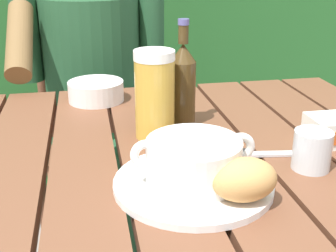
% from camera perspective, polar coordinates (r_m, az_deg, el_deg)
% --- Properties ---
extents(dining_table, '(1.17, 0.99, 0.78)m').
position_cam_1_polar(dining_table, '(0.86, -1.41, -10.90)').
color(dining_table, brown).
rests_on(dining_table, ground_plane).
extents(chair_near_diner, '(0.44, 0.42, 0.96)m').
position_cam_1_polar(chair_near_diner, '(1.78, -9.19, -0.71)').
color(chair_near_diner, brown).
rests_on(chair_near_diner, ground_plane).
extents(person_eating, '(0.48, 0.47, 1.21)m').
position_cam_1_polar(person_eating, '(1.51, -9.57, 4.92)').
color(person_eating, '#234F2E').
rests_on(person_eating, ground_plane).
extents(serving_plate, '(0.26, 0.26, 0.01)m').
position_cam_1_polar(serving_plate, '(0.74, 3.22, -7.32)').
color(serving_plate, white).
rests_on(serving_plate, dining_table).
extents(soup_bowl, '(0.20, 0.15, 0.08)m').
position_cam_1_polar(soup_bowl, '(0.72, 3.29, -4.32)').
color(soup_bowl, white).
rests_on(soup_bowl, serving_plate).
extents(bread_roll, '(0.11, 0.08, 0.07)m').
position_cam_1_polar(bread_roll, '(0.68, 9.70, -6.74)').
color(bread_roll, tan).
rests_on(bread_roll, serving_plate).
extents(beer_glass, '(0.08, 0.08, 0.18)m').
position_cam_1_polar(beer_glass, '(0.90, -1.72, 4.04)').
color(beer_glass, gold).
rests_on(beer_glass, dining_table).
extents(beer_bottle, '(0.06, 0.06, 0.23)m').
position_cam_1_polar(beer_bottle, '(0.96, 1.90, 5.48)').
color(beer_bottle, '#423015').
rests_on(beer_bottle, dining_table).
extents(water_glass_small, '(0.07, 0.07, 0.07)m').
position_cam_1_polar(water_glass_small, '(0.82, 17.93, -2.95)').
color(water_glass_small, silver).
rests_on(water_glass_small, dining_table).
extents(table_knife, '(0.17, 0.04, 0.01)m').
position_cam_1_polar(table_knife, '(0.86, 9.87, -3.44)').
color(table_knife, silver).
rests_on(table_knife, dining_table).
extents(diner_bowl, '(0.14, 0.14, 0.05)m').
position_cam_1_polar(diner_bowl, '(1.16, -9.18, 4.43)').
color(diner_bowl, white).
rests_on(diner_bowl, dining_table).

